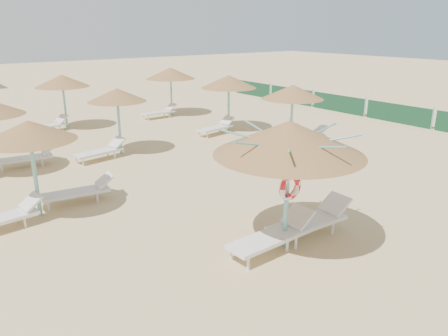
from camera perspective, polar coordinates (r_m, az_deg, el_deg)
ground at (r=11.11m, az=8.29°, el=-8.57°), size 120.00×120.00×0.00m
main_palapa at (r=9.62m, az=8.52°, el=3.85°), size 3.36×3.36×3.01m
lounger_main_a at (r=10.17m, az=6.53°, el=-8.67°), size 2.29×0.78×0.82m
lounger_main_b at (r=11.03m, az=11.40°, el=-6.65°), size 2.33×0.77×0.84m
palapa_field at (r=19.52m, az=-12.91°, el=9.81°), size 15.51×12.84×2.71m
windbreak_fence at (r=27.41m, az=14.76°, el=8.15°), size 0.08×19.84×1.10m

